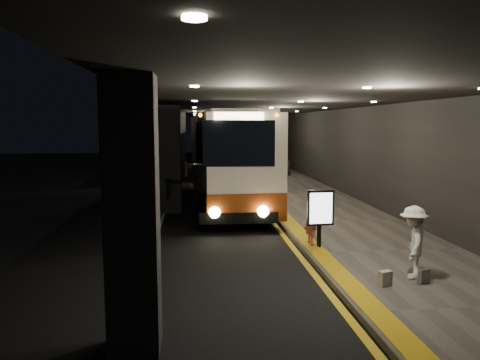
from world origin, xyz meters
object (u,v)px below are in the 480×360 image
coach_second (216,150)px  passenger_waiting_white (413,242)px  bag_polka (424,276)px  stanchion_post (318,228)px  passenger_boarding (312,217)px  bag_plain (385,279)px  coach_main (226,162)px  info_sign (320,209)px  coach_third (210,143)px

coach_second → passenger_waiting_white: coach_second is taller
bag_polka → stanchion_post: 3.64m
passenger_boarding → bag_polka: bearing=-159.9°
bag_plain → passenger_boarding: bearing=101.2°
passenger_waiting_white → coach_second: bearing=-147.4°
coach_second → bag_polka: size_ratio=35.37×
passenger_waiting_white → bag_plain: size_ratio=4.94×
passenger_boarding → stanchion_post: passenger_boarding is taller
coach_main → info_sign: (2.10, -8.61, -0.68)m
coach_main → coach_third: coach_main is taller
info_sign → passenger_boarding: bearing=107.4°
passenger_waiting_white → info_sign: 3.14m
coach_main → coach_second: size_ratio=1.15×
coach_third → info_sign: 34.65m
info_sign → stanchion_post: 0.60m
coach_second → stanchion_post: 21.90m
coach_second → bag_polka: bearing=-79.3°
passenger_waiting_white → bag_polka: bearing=40.5°
coach_main → passenger_waiting_white: coach_main is taller
passenger_boarding → info_sign: info_sign is taller
passenger_boarding → stanchion_post: size_ratio=1.55×
coach_main → bag_plain: 12.28m
passenger_waiting_white → bag_polka: (0.10, -0.36, -0.67)m
stanchion_post → bag_polka: bearing=-65.4°
passenger_boarding → bag_polka: size_ratio=5.06×
info_sign → coach_second: bearing=89.4°
passenger_boarding → bag_polka: (1.64, -3.53, -0.65)m
coach_main → coach_third: 25.98m
bag_plain → info_sign: 3.44m
coach_main → coach_third: (0.08, 25.98, -0.19)m
coach_third → bag_polka: size_ratio=36.11×
passenger_boarding → info_sign: bearing=-161.7°
info_sign → stanchion_post: bearing=96.5°
passenger_boarding → bag_plain: size_ratio=4.81×
coach_main → stanchion_post: size_ratio=12.38×
passenger_waiting_white → stanchion_post: (-1.41, 2.94, -0.31)m
coach_second → coach_third: 12.67m
coach_main → stanchion_post: 8.83m
bag_polka → coach_main: bearing=106.9°
coach_third → info_sign: bearing=-87.3°
coach_main → info_sign: bearing=-78.9°
passenger_boarding → coach_second: bearing=0.1°
coach_second → coach_third: coach_third is taller
bag_plain → info_sign: (-0.56, 3.26, 0.94)m
coach_main → bag_polka: (3.58, -11.78, -1.62)m
bag_polka → stanchion_post: size_ratio=0.31×
coach_main → coach_second: bearing=86.8°
bag_polka → coach_third: bearing=95.3°
bag_plain → stanchion_post: stanchion_post is taller
coach_second → bag_plain: (2.53, -25.18, -1.38)m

